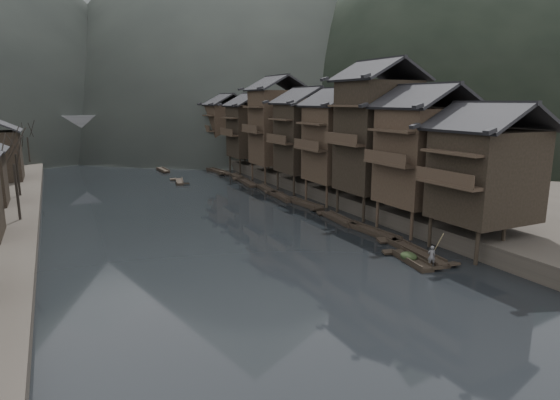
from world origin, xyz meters
TOP-DOWN VIEW (x-y plane):
  - water at (0.00, 0.00)m, footprint 300.00×300.00m
  - right_bank at (35.00, 40.00)m, footprint 40.00×200.00m
  - stilt_houses at (17.28, 19.33)m, footprint 9.00×67.60m
  - bare_trees at (-17.00, 21.44)m, footprint 3.92×72.74m
  - moored_sampans at (12.12, 20.96)m, footprint 2.77×63.70m
  - midriver_boats at (0.97, 53.55)m, footprint 8.44×45.27m
  - stone_bridge at (-0.00, 72.00)m, footprint 40.00×6.00m
  - hero_sampan at (10.26, -7.89)m, footprint 1.86×5.09m
  - cargo_heap at (10.22, -7.66)m, footprint 1.10×1.45m
  - boatman at (10.58, -9.61)m, footprint 0.67×0.59m
  - bamboo_pole at (10.78, -9.61)m, footprint 0.74×2.25m

SIDE VIEW (x-z plane):
  - water at x=0.00m, z-range 0.00..0.00m
  - hero_sampan at x=10.26m, z-range -0.01..0.42m
  - moored_sampans at x=12.12m, z-range -0.03..0.44m
  - midriver_boats at x=0.97m, z-range -0.02..0.43m
  - cargo_heap at x=10.22m, z-range 0.44..1.10m
  - right_bank at x=35.00m, z-range 0.00..1.80m
  - boatman at x=10.58m, z-range 0.44..1.98m
  - bamboo_pole at x=10.78m, z-range 1.98..5.29m
  - stone_bridge at x=0.00m, z-range 0.61..9.61m
  - bare_trees at x=-17.00m, z-range 2.54..10.39m
  - stilt_houses at x=17.28m, z-range 0.69..16.97m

